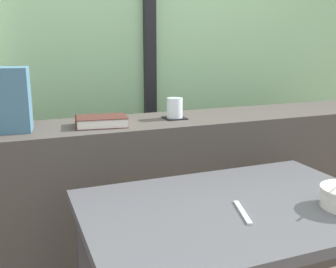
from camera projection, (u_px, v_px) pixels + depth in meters
The scene contains 8 objects.
outdoor_backdrop at pixel (113, 16), 2.38m from camera, with size 4.80×0.08×2.80m, color #8EBC89.
window_divider_post at pixel (150, 33), 2.41m from camera, with size 0.07×0.05×2.60m, color black.
dark_console_ledge at pixel (154, 208), 1.94m from camera, with size 2.80×0.39×0.89m, color #423D38.
breakfast_table at pixel (234, 238), 1.33m from camera, with size 1.01×0.67×0.72m.
coaster_square at pixel (175, 118), 1.88m from camera, with size 0.10×0.10×0.01m, color black.
juice_glass at pixel (175, 109), 1.86m from camera, with size 0.08×0.08×0.09m.
closed_book at pixel (101, 121), 1.70m from camera, with size 0.24×0.18×0.04m.
fork_utensil at pixel (243, 212), 1.24m from camera, with size 0.02×0.17×0.01m, color silver.
Camera 1 is at (-0.60, -1.15, 1.24)m, focal length 41.95 mm.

